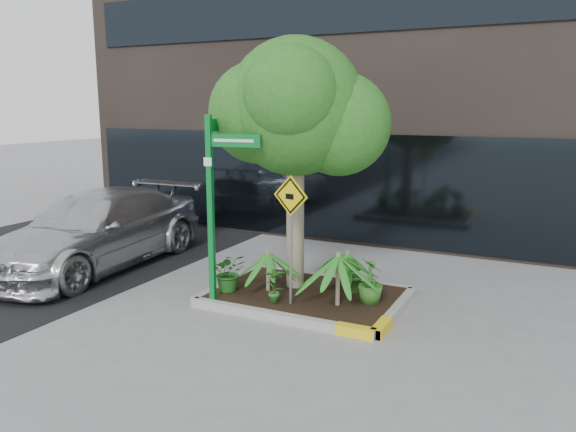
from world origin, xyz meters
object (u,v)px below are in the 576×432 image
at_px(street_sign_post, 215,191).
at_px(tree, 296,107).
at_px(parked_car, 97,230).
at_px(cattle_sign, 291,218).

bearing_deg(street_sign_post, tree, 45.69).
bearing_deg(parked_car, cattle_sign, -10.32).
distance_m(parked_car, cattle_sign, 4.98).
relative_size(street_sign_post, cattle_sign, 1.51).
height_order(tree, street_sign_post, tree).
height_order(street_sign_post, cattle_sign, street_sign_post).
distance_m(street_sign_post, cattle_sign, 1.33).
bearing_deg(cattle_sign, street_sign_post, -156.71).
xyz_separation_m(parked_car, cattle_sign, (4.87, -0.67, 0.80)).
bearing_deg(cattle_sign, tree, 120.98).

